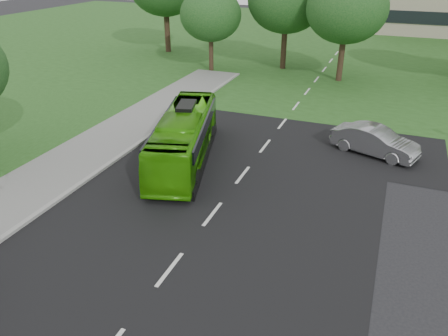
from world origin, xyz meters
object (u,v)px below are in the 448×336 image
tree_park_c (347,9)px  sedan (375,141)px  bus (184,137)px  tree_park_a (211,15)px

tree_park_c → sedan: size_ratio=1.86×
tree_park_c → bus: tree_park_c is taller
tree_park_c → sedan: bearing=-74.6°
tree_park_c → sedan: (4.15, -15.12, -5.27)m
bus → sedan: bus is taller
tree_park_a → bus: (6.56, -19.15, -3.74)m
tree_park_c → tree_park_a: bearing=-176.9°
tree_park_a → bus: tree_park_a is taller
sedan → tree_park_c: bearing=34.7°
sedan → tree_park_a: bearing=67.6°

